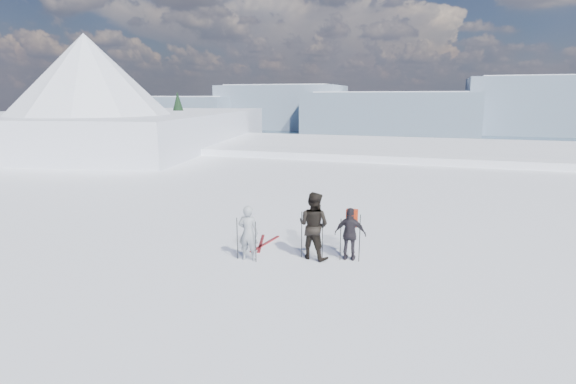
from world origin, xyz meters
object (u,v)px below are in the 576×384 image
Objects in this scene: skier_dark at (314,225)px; skis_loose at (263,243)px; skier_pack at (350,234)px; skier_grey at (248,233)px.

skier_dark reaches higher than skis_loose.
skier_dark is 1.28× the size of skier_pack.
skier_pack is (1.01, 0.18, -0.21)m from skier_dark.
skier_grey is 1.61m from skis_loose.
skier_dark is 2.15m from skis_loose.
skier_pack is at bearing -10.58° from skis_loose.
skis_loose is at bearing -13.21° from skier_pack.
skis_loose is at bearing -89.10° from skier_grey.
skier_grey is at bearing 37.18° from skier_dark.
skis_loose is (-0.11, 1.41, -0.77)m from skier_grey.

